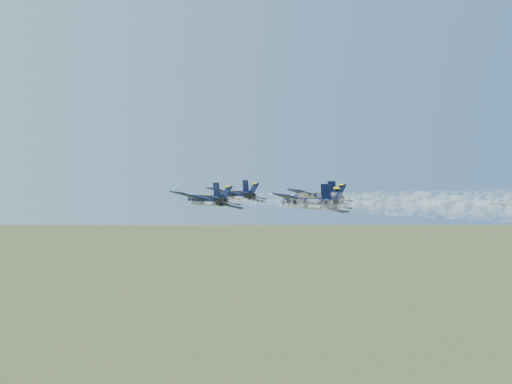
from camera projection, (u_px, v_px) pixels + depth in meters
jet_lead at (235, 195)px, 110.91m from camera, size 12.47×16.71×4.52m
jet_left at (205, 200)px, 93.93m from camera, size 12.47×16.71×4.52m
jet_right at (316, 197)px, 103.14m from camera, size 12.47×16.71×4.52m
jet_slot at (307, 203)px, 86.54m from camera, size 12.47×16.71×4.52m
smoke_trail_lead at (448, 217)px, 61.46m from camera, size 12.34×73.53×2.49m
smoke_trail_left at (467, 236)px, 44.48m from camera, size 12.34×73.53×2.49m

